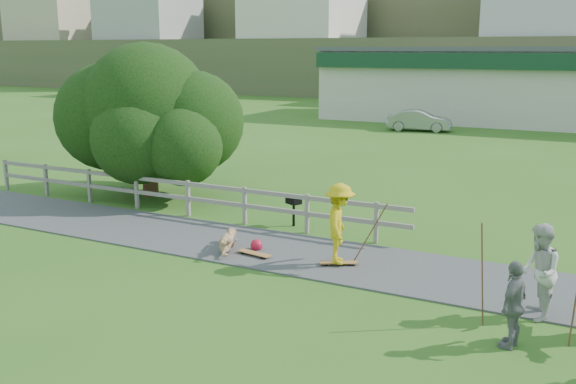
# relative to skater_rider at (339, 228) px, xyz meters

# --- Properties ---
(ground) EXTENTS (260.00, 260.00, 0.00)m
(ground) POSITION_rel_skater_rider_xyz_m (-1.87, -1.13, -0.94)
(ground) COLOR #30621C
(ground) RESTS_ON ground
(path) EXTENTS (34.00, 3.00, 0.04)m
(path) POSITION_rel_skater_rider_xyz_m (-1.87, 0.37, -0.92)
(path) COLOR #3D3D40
(path) RESTS_ON ground
(fence) EXTENTS (15.05, 0.10, 1.10)m
(fence) POSITION_rel_skater_rider_xyz_m (-6.49, 2.17, -0.22)
(fence) COLOR slate
(fence) RESTS_ON ground
(strip_mall) EXTENTS (32.50, 10.75, 5.10)m
(strip_mall) POSITION_rel_skater_rider_xyz_m (2.13, 33.81, 1.64)
(strip_mall) COLOR beige
(strip_mall) RESTS_ON ground
(skater_rider) EXTENTS (1.09, 1.38, 1.88)m
(skater_rider) POSITION_rel_skater_rider_xyz_m (0.00, 0.00, 0.00)
(skater_rider) COLOR gold
(skater_rider) RESTS_ON ground
(skater_fallen) EXTENTS (1.59, 0.96, 0.57)m
(skater_fallen) POSITION_rel_skater_rider_xyz_m (-2.90, -0.21, -0.65)
(skater_fallen) COLOR tan
(skater_fallen) RESTS_ON ground
(spectator_a) EXTENTS (0.90, 1.04, 1.83)m
(spectator_a) POSITION_rel_skater_rider_xyz_m (4.44, -0.99, -0.02)
(spectator_a) COLOR beige
(spectator_a) RESTS_ON ground
(spectator_b) EXTENTS (0.56, 0.96, 1.54)m
(spectator_b) POSITION_rel_skater_rider_xyz_m (4.23, -2.45, -0.17)
(spectator_b) COLOR slate
(spectator_b) RESTS_ON ground
(car_silver) EXTENTS (4.06, 1.97, 1.28)m
(car_silver) POSITION_rel_skater_rider_xyz_m (-5.51, 25.53, -0.30)
(car_silver) COLOR gray
(car_silver) RESTS_ON ground
(tree) EXTENTS (7.02, 7.02, 3.89)m
(tree) POSITION_rel_skater_rider_xyz_m (-8.72, 3.87, 1.01)
(tree) COLOR black
(tree) RESTS_ON ground
(bbq) EXTENTS (0.49, 0.44, 0.87)m
(bbq) POSITION_rel_skater_rider_xyz_m (-2.53, 2.64, -0.51)
(bbq) COLOR black
(bbq) RESTS_ON ground
(longboard_rider) EXTENTS (0.88, 0.61, 0.10)m
(longboard_rider) POSITION_rel_skater_rider_xyz_m (0.00, 0.00, -0.89)
(longboard_rider) COLOR olive
(longboard_rider) RESTS_ON ground
(longboard_fallen) EXTENTS (0.94, 0.36, 0.10)m
(longboard_fallen) POSITION_rel_skater_rider_xyz_m (-2.10, -0.31, -0.89)
(longboard_fallen) COLOR olive
(longboard_fallen) RESTS_ON ground
(helmet) EXTENTS (0.31, 0.31, 0.31)m
(helmet) POSITION_rel_skater_rider_xyz_m (-2.30, 0.14, -0.79)
(helmet) COLOR #B6152F
(helmet) RESTS_ON ground
(pole_rider) EXTENTS (0.03, 0.03, 1.74)m
(pole_rider) POSITION_rel_skater_rider_xyz_m (0.60, 0.40, -0.07)
(pole_rider) COLOR brown
(pole_rider) RESTS_ON ground
(pole_spec_left) EXTENTS (0.03, 0.03, 1.95)m
(pole_spec_left) POSITION_rel_skater_rider_xyz_m (3.57, -1.79, 0.03)
(pole_spec_left) COLOR brown
(pole_spec_left) RESTS_ON ground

